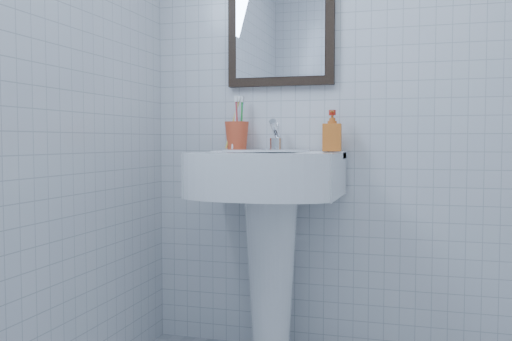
% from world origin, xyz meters
% --- Properties ---
extents(wall_back, '(2.20, 0.02, 2.50)m').
position_xyz_m(wall_back, '(0.00, 1.20, 1.25)').
color(wall_back, silver).
rests_on(wall_back, ground).
extents(washbasin, '(0.62, 0.45, 0.95)m').
position_xyz_m(washbasin, '(-0.48, 0.99, 0.64)').
color(washbasin, white).
rests_on(washbasin, ground).
extents(faucet, '(0.06, 0.13, 0.14)m').
position_xyz_m(faucet, '(-0.48, 1.10, 1.00)').
color(faucet, silver).
rests_on(faucet, washbasin).
extents(toothbrush_cup, '(0.13, 0.13, 0.13)m').
position_xyz_m(toothbrush_cup, '(-0.67, 1.12, 1.01)').
color(toothbrush_cup, '#C84223').
rests_on(toothbrush_cup, washbasin).
extents(soap_dispenser, '(0.09, 0.09, 0.18)m').
position_xyz_m(soap_dispenser, '(-0.23, 1.10, 1.03)').
color(soap_dispenser, '#BD4812').
rests_on(soap_dispenser, washbasin).
extents(wall_mirror, '(0.50, 0.04, 0.62)m').
position_xyz_m(wall_mirror, '(-0.48, 1.18, 1.55)').
color(wall_mirror, black).
rests_on(wall_mirror, wall_back).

